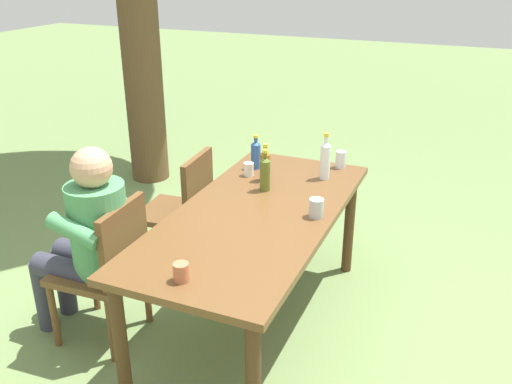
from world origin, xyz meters
The scene contains 15 objects.
ground_plane centered at (0.00, 0.00, 0.00)m, with size 24.00×24.00×0.00m, color #6B844C.
dining_table centered at (0.00, 0.00, 0.68)m, with size 1.85×0.85×0.77m.
chair_far_left centered at (-0.41, 0.72, 0.49)m, with size 0.46×0.46×0.87m.
chair_far_right centered at (0.42, 0.72, 0.49)m, with size 0.47×0.47×0.87m.
person_in_white_shirt centered at (-0.42, 0.83, 0.66)m, with size 0.47×0.61×1.18m.
bottle_amber centered at (0.45, 0.13, 0.88)m, with size 0.06×0.06×0.24m.
bottle_blue centered at (0.62, 0.26, 0.87)m, with size 0.06×0.06×0.23m.
bottle_clear centered at (0.62, -0.21, 0.90)m, with size 0.06×0.06×0.30m.
bottle_olive centered at (0.30, 0.07, 0.88)m, with size 0.06×0.06×0.26m.
cup_glass centered at (0.85, -0.25, 0.83)m, with size 0.07×0.07×0.12m, color silver.
cup_steel centered at (0.07, -0.33, 0.82)m, with size 0.08×0.08×0.10m, color #B2B7BC.
cup_white centered at (0.48, 0.26, 0.82)m, with size 0.06×0.06×0.09m, color white.
cup_terracotta centered at (-0.77, 0.03, 0.81)m, with size 0.07×0.07×0.09m, color #BC6B47.
backpack_by_near_side centered at (1.53, 0.22, 0.22)m, with size 0.34×0.26×0.46m.
backpack_by_far_side centered at (1.40, 0.34, 0.23)m, with size 0.31×0.22×0.47m.
Camera 1 is at (-2.54, -1.08, 2.10)m, focal length 38.54 mm.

